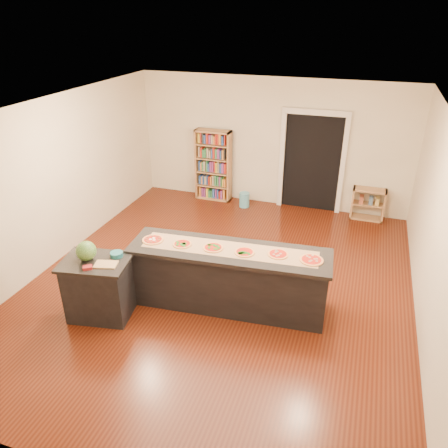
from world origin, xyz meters
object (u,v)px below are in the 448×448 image
(side_counter, at_px, (99,288))
(low_shelf, at_px, (368,204))
(watermelon, at_px, (86,251))
(bookshelf, at_px, (213,165))
(kitchen_island, at_px, (229,278))
(waste_bin, at_px, (244,200))

(side_counter, distance_m, low_shelf, 5.82)
(watermelon, bearing_deg, bookshelf, 87.41)
(bookshelf, relative_size, low_shelf, 2.40)
(kitchen_island, xyz_separation_m, side_counter, (-1.70, -0.82, -0.02))
(waste_bin, bearing_deg, side_counter, -101.76)
(bookshelf, height_order, waste_bin, bookshelf)
(side_counter, distance_m, waste_bin, 4.49)
(side_counter, distance_m, watermelon, 0.61)
(bookshelf, distance_m, waste_bin, 1.07)
(low_shelf, xyz_separation_m, waste_bin, (-2.65, -0.22, -0.17))
(low_shelf, xyz_separation_m, watermelon, (-3.67, -4.61, 0.72))
(low_shelf, bearing_deg, waste_bin, -175.15)
(kitchen_island, relative_size, low_shelf, 4.29)
(low_shelf, bearing_deg, watermelon, -128.55)
(low_shelf, relative_size, watermelon, 2.42)
(bookshelf, height_order, low_shelf, bookshelf)
(waste_bin, distance_m, watermelon, 4.59)
(kitchen_island, bearing_deg, low_shelf, 59.08)
(side_counter, xyz_separation_m, bookshelf, (0.09, 4.61, 0.35))
(side_counter, bearing_deg, watermelon, 171.96)
(kitchen_island, height_order, bookshelf, bookshelf)
(kitchen_island, height_order, side_counter, kitchen_island)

